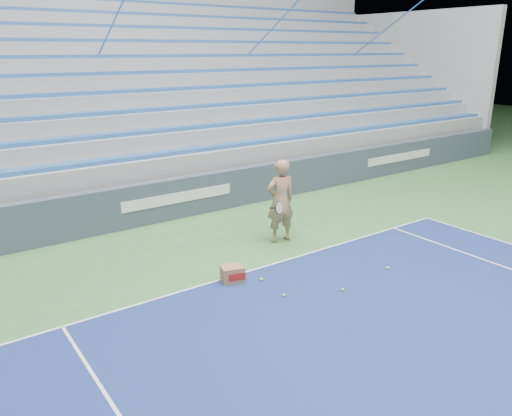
{
  "coord_description": "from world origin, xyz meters",
  "views": [
    {
      "loc": [
        -5.69,
        4.15,
        4.37
      ],
      "look_at": [
        0.15,
        12.38,
        1.15
      ],
      "focal_mm": 35.0,
      "sensor_mm": 36.0,
      "label": 1
    }
  ],
  "objects": [
    {
      "name": "sponsor_barrier",
      "position": [
        0.0,
        15.88,
        0.55
      ],
      "size": [
        30.0,
        0.32,
        1.1
      ],
      "color": "#394457",
      "rests_on": "ground"
    },
    {
      "name": "tennis_ball_3",
      "position": [
        2.36,
        11.95,
        0.03
      ],
      "size": [
        0.07,
        0.07,
        0.07
      ],
      "primitive_type": "sphere",
      "color": "#BEEE30",
      "rests_on": "ground"
    },
    {
      "name": "tennis_ball_0",
      "position": [
        0.57,
        10.13,
        0.03
      ],
      "size": [
        0.07,
        0.07,
        0.07
      ],
      "primitive_type": "sphere",
      "color": "#BEEE30",
      "rests_on": "ground"
    },
    {
      "name": "tennis_ball_4",
      "position": [
        2.03,
        10.3,
        0.03
      ],
      "size": [
        0.07,
        0.07,
        0.07
      ],
      "primitive_type": "sphere",
      "color": "#BEEE30",
      "rests_on": "ground"
    },
    {
      "name": "tennis_ball_2",
      "position": [
        -0.48,
        10.6,
        0.03
      ],
      "size": [
        0.07,
        0.07,
        0.07
      ],
      "primitive_type": "sphere",
      "color": "#BEEE30",
      "rests_on": "ground"
    },
    {
      "name": "bleachers",
      "position": [
        0.0,
        21.6,
        2.36
      ],
      "size": [
        31.0,
        9.15,
        7.3
      ],
      "color": "#989CA1",
      "rests_on": "ground"
    },
    {
      "name": "tennis_ball_1",
      "position": [
        -0.43,
        11.39,
        0.03
      ],
      "size": [
        0.07,
        0.07,
        0.07
      ],
      "primitive_type": "sphere",
      "color": "#BEEE30",
      "rests_on": "ground"
    },
    {
      "name": "ball_box",
      "position": [
        -0.9,
        11.7,
        0.16
      ],
      "size": [
        0.51,
        0.44,
        0.32
      ],
      "color": "#946C47",
      "rests_on": "ground"
    },
    {
      "name": "tennis_player",
      "position": [
        1.21,
        12.89,
        0.99
      ],
      "size": [
        1.0,
        0.9,
        1.98
      ],
      "color": "tan",
      "rests_on": "ground"
    }
  ]
}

